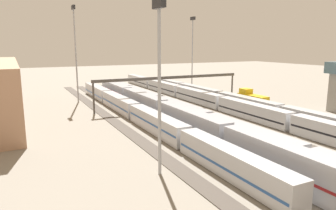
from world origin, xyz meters
The scene contains 20 objects.
ground_plane centered at (0.00, 0.00, 0.00)m, with size 400.00×400.00×0.00m, color gray.
track_bed_0 centered at (0.00, -20.00, 0.06)m, with size 140.00×2.80×0.12m, color #3D3833.
track_bed_1 centered at (0.00, -15.00, 0.06)m, with size 140.00×2.80×0.12m, color #3D3833.
track_bed_2 centered at (0.00, -10.00, 0.06)m, with size 140.00×2.80×0.12m, color #4C443D.
track_bed_3 centered at (0.00, -5.00, 0.06)m, with size 140.00×2.80×0.12m, color #4C443D.
track_bed_4 centered at (0.00, 0.00, 0.06)m, with size 140.00×2.80×0.12m, color #4C443D.
track_bed_5 centered at (0.00, 5.00, 0.06)m, with size 140.00×2.80×0.12m, color #4C443D.
track_bed_6 centered at (0.00, 10.00, 0.06)m, with size 140.00×2.80×0.12m, color #4C443D.
track_bed_7 centered at (0.00, 15.00, 0.06)m, with size 140.00×2.80×0.12m, color #4C443D.
track_bed_8 centered at (0.00, 20.00, 0.06)m, with size 140.00×2.80×0.12m, color #4C443D.
train_on_track_6 centered at (-2.41, 10.00, 2.61)m, with size 95.60×3.06×5.00m.
train_on_track_0 centered at (1.93, -20.00, 2.16)m, with size 10.00×3.00×5.00m.
train_on_track_2 centered at (4.73, -10.00, 2.04)m, with size 139.00×3.06×4.40m.
train_on_track_5 centered at (-1.19, 5.00, 2.01)m, with size 119.80×3.06×3.80m.
train_on_track_7 centered at (2.53, 15.00, 2.00)m, with size 95.60×3.06×3.80m.
train_on_track_1 centered at (-1.78, -15.00, 2.01)m, with size 119.80×3.06×3.80m.
light_mast_1 centered at (32.47, 22.56, 18.31)m, with size 2.80×0.70×29.01m.
light_mast_2 centered at (39.19, -22.46, 17.74)m, with size 2.80×0.70×27.95m.
light_mast_3 centered at (-28.53, 23.15, 15.14)m, with size 2.80×0.70×23.22m.
signal_gantry centered at (13.76, 0.00, 7.80)m, with size 0.70×45.00×8.80m.
Camera 1 is at (-65.24, 40.25, 17.53)m, focal length 33.34 mm.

